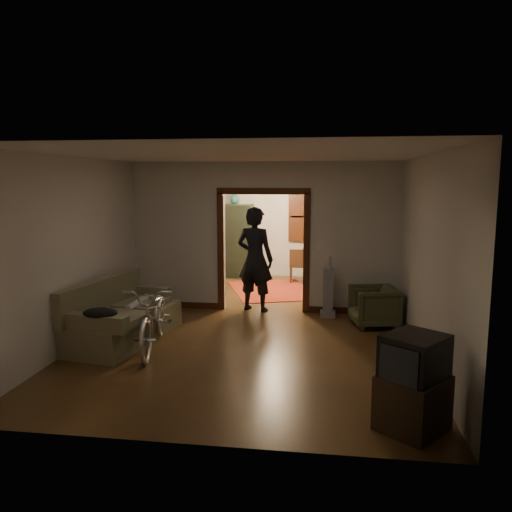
% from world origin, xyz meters
% --- Properties ---
extents(floor, '(5.00, 8.50, 0.01)m').
position_xyz_m(floor, '(0.00, 0.00, 0.00)').
color(floor, '#3E2814').
rests_on(floor, ground).
extents(ceiling, '(5.00, 8.50, 0.01)m').
position_xyz_m(ceiling, '(0.00, 0.00, 2.80)').
color(ceiling, white).
rests_on(ceiling, floor).
extents(wall_back, '(5.00, 0.02, 2.80)m').
position_xyz_m(wall_back, '(0.00, 4.25, 1.40)').
color(wall_back, beige).
rests_on(wall_back, floor).
extents(wall_left, '(0.02, 8.50, 2.80)m').
position_xyz_m(wall_left, '(-2.50, 0.00, 1.40)').
color(wall_left, beige).
rests_on(wall_left, floor).
extents(wall_right, '(0.02, 8.50, 2.80)m').
position_xyz_m(wall_right, '(2.50, 0.00, 1.40)').
color(wall_right, beige).
rests_on(wall_right, floor).
extents(partition_wall, '(5.00, 0.14, 2.80)m').
position_xyz_m(partition_wall, '(0.00, 0.75, 1.40)').
color(partition_wall, beige).
rests_on(partition_wall, floor).
extents(door_casing, '(1.74, 0.20, 2.32)m').
position_xyz_m(door_casing, '(0.00, 0.75, 1.10)').
color(door_casing, '#3E1D0E').
rests_on(door_casing, floor).
extents(far_window, '(0.98, 0.06, 1.28)m').
position_xyz_m(far_window, '(0.70, 4.21, 1.55)').
color(far_window, black).
rests_on(far_window, wall_back).
extents(chandelier, '(0.24, 0.24, 0.24)m').
position_xyz_m(chandelier, '(0.00, 2.50, 2.35)').
color(chandelier, '#FFE0A5').
rests_on(chandelier, ceiling).
extents(light_switch, '(0.08, 0.01, 0.12)m').
position_xyz_m(light_switch, '(1.05, 0.68, 1.25)').
color(light_switch, silver).
rests_on(light_switch, partition_wall).
extents(sofa, '(1.26, 2.19, 0.95)m').
position_xyz_m(sofa, '(-1.90, -1.38, 0.48)').
color(sofa, brown).
rests_on(sofa, floor).
extents(rolled_paper, '(0.10, 0.79, 0.10)m').
position_xyz_m(rolled_paper, '(-1.80, -1.08, 0.53)').
color(rolled_paper, beige).
rests_on(rolled_paper, sofa).
extents(jacket, '(0.47, 0.35, 0.14)m').
position_xyz_m(jacket, '(-1.85, -2.29, 0.68)').
color(jacket, black).
rests_on(jacket, sofa).
extents(bicycle, '(0.95, 1.95, 0.98)m').
position_xyz_m(bicycle, '(-1.31, -1.67, 0.49)').
color(bicycle, silver).
rests_on(bicycle, floor).
extents(armchair, '(0.88, 0.86, 0.68)m').
position_xyz_m(armchair, '(1.99, -0.06, 0.34)').
color(armchair, '#444B2A').
rests_on(armchair, floor).
extents(tv_stand, '(0.81, 0.82, 0.55)m').
position_xyz_m(tv_stand, '(2.03, -3.67, 0.28)').
color(tv_stand, black).
rests_on(tv_stand, floor).
extents(crt_tv, '(0.75, 0.75, 0.48)m').
position_xyz_m(crt_tv, '(2.03, -3.67, 0.73)').
color(crt_tv, black).
rests_on(crt_tv, tv_stand).
extents(vacuum, '(0.30, 0.26, 0.89)m').
position_xyz_m(vacuum, '(1.22, 0.40, 0.44)').
color(vacuum, gray).
rests_on(vacuum, floor).
extents(person, '(0.83, 0.67, 1.98)m').
position_xyz_m(person, '(-0.15, 0.69, 0.99)').
color(person, black).
rests_on(person, floor).
extents(oriental_rug, '(2.36, 2.69, 0.02)m').
position_xyz_m(oriental_rug, '(-0.01, 2.47, 0.01)').
color(oriental_rug, maroon).
rests_on(oriental_rug, floor).
extents(locker, '(0.94, 0.54, 1.86)m').
position_xyz_m(locker, '(-1.14, 3.99, 0.93)').
color(locker, '#213620').
rests_on(locker, floor).
extents(globe, '(0.26, 0.26, 0.26)m').
position_xyz_m(globe, '(-1.14, 3.99, 1.94)').
color(globe, '#1E5972').
rests_on(globe, locker).
extents(desk, '(1.17, 0.72, 0.83)m').
position_xyz_m(desk, '(1.18, 3.54, 0.41)').
color(desk, '#331F11').
rests_on(desk, floor).
extents(desk_chair, '(0.44, 0.44, 0.83)m').
position_xyz_m(desk_chair, '(0.50, 3.47, 0.41)').
color(desk_chair, '#331F11').
rests_on(desk_chair, floor).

